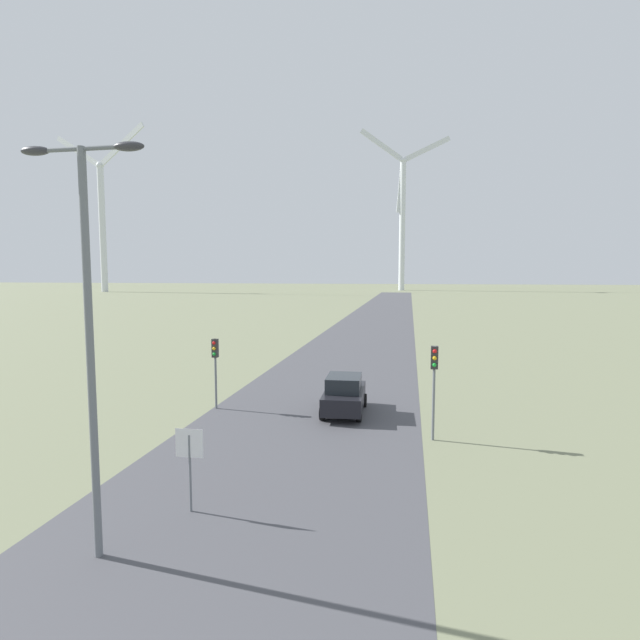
% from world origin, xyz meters
% --- Properties ---
extents(road_surface, '(10.00, 240.00, 0.01)m').
position_xyz_m(road_surface, '(0.00, 48.00, 0.00)').
color(road_surface, '#47474C').
rests_on(road_surface, ground).
extents(streetlamp, '(2.95, 0.32, 9.40)m').
position_xyz_m(streetlamp, '(-2.66, 7.05, 5.92)').
color(streetlamp, slate).
rests_on(streetlamp, ground).
extents(stop_sign_near, '(0.81, 0.07, 2.36)m').
position_xyz_m(stop_sign_near, '(-1.48, 9.49, 1.64)').
color(stop_sign_near, slate).
rests_on(stop_sign_near, ground).
extents(traffic_light_post_near_left, '(0.28, 0.34, 3.44)m').
position_xyz_m(traffic_light_post_near_left, '(-4.82, 19.63, 2.53)').
color(traffic_light_post_near_left, slate).
rests_on(traffic_light_post_near_left, ground).
extents(traffic_light_post_near_right, '(0.28, 0.34, 3.77)m').
position_xyz_m(traffic_light_post_near_right, '(5.41, 16.76, 2.76)').
color(traffic_light_post_near_right, slate).
rests_on(traffic_light_post_near_right, ground).
extents(car_approaching, '(1.96, 4.17, 1.83)m').
position_xyz_m(car_approaching, '(1.46, 19.91, 0.91)').
color(car_approaching, black).
rests_on(car_approaching, ground).
extents(wind_turbine_far_left, '(39.39, 10.45, 55.61)m').
position_xyz_m(wind_turbine_far_left, '(-101.06, 156.30, 27.50)').
color(wind_turbine_far_left, silver).
rests_on(wind_turbine_far_left, ground).
extents(wind_turbine_left, '(33.17, 7.49, 59.71)m').
position_xyz_m(wind_turbine_left, '(1.31, 189.50, 29.52)').
color(wind_turbine_left, silver).
rests_on(wind_turbine_left, ground).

